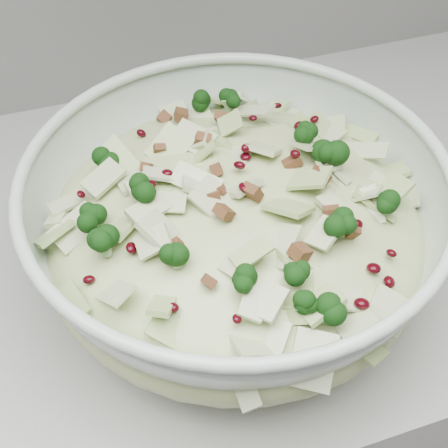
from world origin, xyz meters
TOP-DOWN VIEW (x-y plane):
  - counter at (0.00, 1.70)m, footprint 3.60×0.60m
  - mixing_bowl at (-0.07, 1.60)m, footprint 0.42×0.42m
  - salad at (-0.07, 1.60)m, footprint 0.42×0.42m

SIDE VIEW (x-z plane):
  - counter at x=0.00m, z-range 0.00..0.90m
  - mixing_bowl at x=-0.07m, z-range 0.90..1.06m
  - salad at x=-0.07m, z-range 0.93..1.08m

